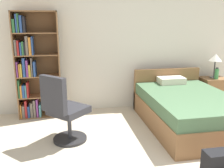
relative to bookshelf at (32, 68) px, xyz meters
The scene contains 8 objects.
wall_back 1.92m from the bookshelf, ahead, with size 9.00×0.06×2.60m.
bookshelf is the anchor object (origin of this frame).
bed 2.83m from the bookshelf, 19.42° to the right, with size 1.36×2.01×0.83m.
office_chair 1.37m from the bookshelf, 65.30° to the right, with size 0.72×0.72×1.04m.
nightstand 3.65m from the bookshelf, ahead, with size 0.49×0.42×0.61m.
table_lamp 3.60m from the bookshelf, ahead, with size 0.26×0.26×0.50m.
water_bottle 3.59m from the bookshelf, ahead, with size 0.08×0.08×0.24m.
backpack_black 3.38m from the bookshelf, 47.77° to the right, with size 0.29×0.26×0.36m.
Camera 1 is at (-1.28, -1.65, 1.78)m, focal length 40.00 mm.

